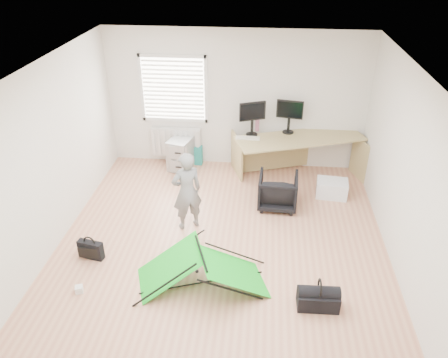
# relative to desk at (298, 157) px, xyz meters

# --- Properties ---
(ground) EXTENTS (5.50, 5.50, 0.00)m
(ground) POSITION_rel_desk_xyz_m (-1.25, -2.32, -0.41)
(ground) COLOR tan
(ground) RESTS_ON ground
(back_wall) EXTENTS (5.00, 0.02, 2.70)m
(back_wall) POSITION_rel_desk_xyz_m (-1.25, 0.43, 0.94)
(back_wall) COLOR silver
(back_wall) RESTS_ON ground
(window) EXTENTS (1.20, 0.06, 1.20)m
(window) POSITION_rel_desk_xyz_m (-2.45, 0.39, 1.14)
(window) COLOR silver
(window) RESTS_ON back_wall
(radiator) EXTENTS (1.00, 0.12, 0.60)m
(radiator) POSITION_rel_desk_xyz_m (-2.45, 0.35, 0.04)
(radiator) COLOR silver
(radiator) RESTS_ON back_wall
(desk) EXTENTS (2.52, 1.53, 0.82)m
(desk) POSITION_rel_desk_xyz_m (0.00, 0.00, 0.00)
(desk) COLOR tan
(desk) RESTS_ON ground
(filing_cabinet) EXTENTS (0.53, 0.62, 0.63)m
(filing_cabinet) POSITION_rel_desk_xyz_m (-2.31, 0.11, -0.10)
(filing_cabinet) COLOR #9C9FA1
(filing_cabinet) RESTS_ON ground
(monitor_left) EXTENTS (0.51, 0.29, 0.48)m
(monitor_left) POSITION_rel_desk_xyz_m (-0.91, 0.03, 0.65)
(monitor_left) COLOR black
(monitor_left) RESTS_ON desk
(monitor_right) EXTENTS (0.51, 0.20, 0.48)m
(monitor_right) POSITION_rel_desk_xyz_m (-0.22, 0.21, 0.65)
(monitor_right) COLOR black
(monitor_right) RESTS_ON desk
(keyboard) EXTENTS (0.45, 0.16, 0.02)m
(keyboard) POSITION_rel_desk_xyz_m (-0.98, -0.14, 0.42)
(keyboard) COLOR beige
(keyboard) RESTS_ON desk
(thermos) EXTENTS (0.09, 0.09, 0.27)m
(thermos) POSITION_rel_desk_xyz_m (-0.82, 0.24, 0.55)
(thermos) COLOR #B56581
(thermos) RESTS_ON desk
(office_chair) EXTENTS (0.68, 0.70, 0.61)m
(office_chair) POSITION_rel_desk_xyz_m (-0.40, -1.12, -0.11)
(office_chair) COLOR black
(office_chair) RESTS_ON ground
(person) EXTENTS (0.58, 0.51, 1.32)m
(person) POSITION_rel_desk_xyz_m (-1.83, -1.86, 0.25)
(person) COLOR slate
(person) RESTS_ON ground
(kite) EXTENTS (1.87, 1.29, 0.53)m
(kite) POSITION_rel_desk_xyz_m (-1.43, -3.16, -0.14)
(kite) COLOR #12BE21
(kite) RESTS_ON ground
(storage_crate) EXTENTS (0.58, 0.43, 0.30)m
(storage_crate) POSITION_rel_desk_xyz_m (0.59, -0.68, -0.26)
(storage_crate) COLOR white
(storage_crate) RESTS_ON ground
(tote_bag) EXTENTS (0.34, 0.16, 0.39)m
(tote_bag) POSITION_rel_desk_xyz_m (-2.08, 0.31, -0.21)
(tote_bag) COLOR teal
(tote_bag) RESTS_ON ground
(laptop_bag) EXTENTS (0.39, 0.19, 0.28)m
(laptop_bag) POSITION_rel_desk_xyz_m (-3.12, -2.78, -0.27)
(laptop_bag) COLOR black
(laptop_bag) RESTS_ON ground
(white_box) EXTENTS (0.12, 0.12, 0.10)m
(white_box) POSITION_rel_desk_xyz_m (-3.03, -3.48, -0.36)
(white_box) COLOR silver
(white_box) RESTS_ON ground
(duffel_bag) EXTENTS (0.53, 0.28, 0.23)m
(duffel_bag) POSITION_rel_desk_xyz_m (0.10, -3.43, -0.30)
(duffel_bag) COLOR black
(duffel_bag) RESTS_ON ground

